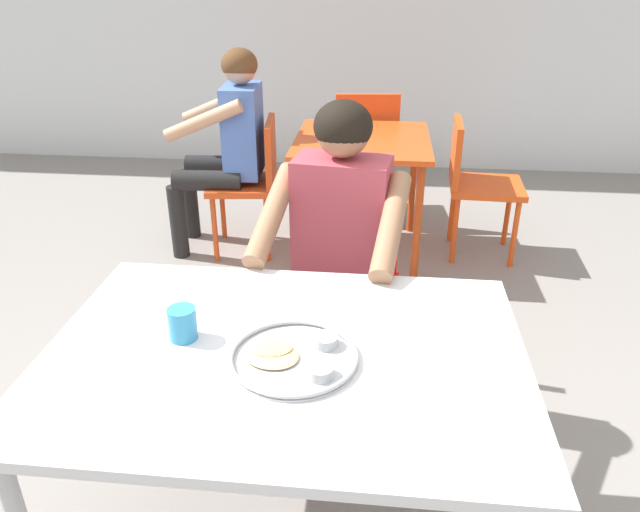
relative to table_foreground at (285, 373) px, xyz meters
The scene contains 10 objects.
table_foreground is the anchor object (origin of this frame).
thali_tray 0.10m from the table_foreground, 50.42° to the right, with size 0.32×0.32×0.03m.
drinking_cup 0.30m from the table_foreground, behind, with size 0.07×0.07×0.09m.
chair_foreground 0.94m from the table_foreground, 83.73° to the left, with size 0.47×0.49×0.84m.
diner_foreground 0.70m from the table_foreground, 83.71° to the left, with size 0.54×0.59×1.23m.
table_background_red 2.16m from the table_foreground, 87.01° to the left, with size 0.77×0.84×0.73m.
chair_red_left 2.21m from the table_foreground, 103.97° to the left, with size 0.44×0.46×0.82m.
chair_red_right 2.36m from the table_foreground, 70.65° to the left, with size 0.44×0.42×0.82m.
chair_red_far 2.77m from the table_foreground, 87.63° to the left, with size 0.48×0.48×0.88m.
patron_background 2.26m from the table_foreground, 107.46° to the left, with size 0.57×0.51×1.21m.
Camera 1 is at (0.23, -1.22, 1.65)m, focal length 33.76 mm.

